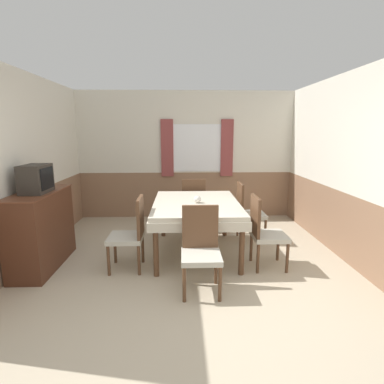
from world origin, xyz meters
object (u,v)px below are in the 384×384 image
(tv, at_px, (36,179))
(chair_right_near, at_px, (264,230))
(chair_head_window, at_px, (193,203))
(chair_left_near, at_px, (131,232))
(chair_right_far, at_px, (247,210))
(sideboard, at_px, (41,229))
(vase, at_px, (197,199))
(chair_head_near, at_px, (201,247))
(dining_table, at_px, (196,209))

(tv, bearing_deg, chair_right_near, -1.40)
(chair_head_window, relative_size, chair_left_near, 1.00)
(chair_left_near, relative_size, tv, 2.27)
(chair_right_far, xyz_separation_m, sideboard, (-2.95, -0.91, 0.01))
(chair_head_window, bearing_deg, chair_left_near, -118.69)
(vase, bearing_deg, chair_head_window, 90.61)
(chair_right_far, bearing_deg, chair_right_near, 0.00)
(chair_head_near, bearing_deg, tv, -17.02)
(tv, relative_size, vase, 4.04)
(chair_head_near, bearing_deg, chair_right_far, -118.69)
(chair_head_near, distance_m, tv, 2.26)
(chair_head_window, height_order, sideboard, sideboard)
(chair_head_window, bearing_deg, chair_right_near, -61.31)
(sideboard, bearing_deg, tv, -65.18)
(chair_head_window, bearing_deg, vase, -89.39)
(chair_head_near, height_order, chair_right_near, same)
(chair_head_near, bearing_deg, sideboard, -18.15)
(chair_right_far, relative_size, chair_right_near, 1.00)
(dining_table, xyz_separation_m, chair_head_window, (0.00, 1.08, -0.17))
(chair_head_near, xyz_separation_m, vase, (0.01, 1.02, 0.32))
(dining_table, distance_m, chair_head_near, 1.09)
(chair_right_near, bearing_deg, dining_table, -120.70)
(chair_left_near, bearing_deg, vase, -62.31)
(chair_head_near, xyz_separation_m, chair_left_near, (-0.87, 0.56, 0.00))
(dining_table, bearing_deg, chair_head_near, -90.00)
(chair_head_near, relative_size, sideboard, 0.82)
(chair_head_near, relative_size, tv, 2.27)
(chair_head_near, bearing_deg, chair_left_near, -32.61)
(chair_head_window, distance_m, chair_right_far, 1.04)
(chair_right_far, height_order, chair_left_near, same)
(chair_left_near, bearing_deg, chair_head_window, -28.69)
(dining_table, distance_m, tv, 2.17)
(chair_left_near, xyz_separation_m, tv, (-1.18, 0.07, 0.69))
(chair_left_near, distance_m, tv, 1.37)
(chair_right_far, height_order, tv, tv)
(sideboard, bearing_deg, vase, 9.24)
(chair_right_near, bearing_deg, chair_head_window, -151.31)
(dining_table, xyz_separation_m, vase, (0.01, -0.05, 0.16))
(chair_head_window, height_order, chair_left_near, same)
(chair_head_near, distance_m, sideboard, 2.19)
(sideboard, bearing_deg, dining_table, 10.73)
(chair_left_near, relative_size, sideboard, 0.82)
(chair_head_near, relative_size, chair_left_near, 1.00)
(dining_table, relative_size, sideboard, 1.41)
(sideboard, xyz_separation_m, vase, (2.09, 0.34, 0.31))
(chair_right_far, height_order, chair_right_near, same)
(chair_head_near, distance_m, chair_right_near, 1.04)
(chair_head_window, bearing_deg, tv, -143.48)
(chair_right_near, relative_size, vase, 9.19)
(chair_head_window, relative_size, sideboard, 0.82)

